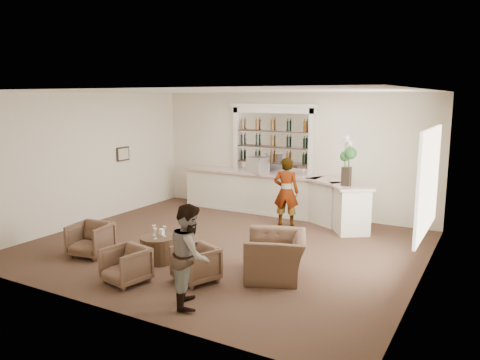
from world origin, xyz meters
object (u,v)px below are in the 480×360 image
armchair_center (126,265)px  armchair_far (276,255)px  armchair_right (196,264)px  sommelier (286,192)px  armchair_left (91,240)px  espresso_machine (258,165)px  bar_counter (276,195)px  cocktail_table (158,249)px  flower_vase (347,158)px  guest (190,255)px

armchair_center → armchair_far: size_ratio=0.58×
armchair_right → sommelier: bearing=114.7°
sommelier → armchair_left: size_ratio=2.32×
armchair_left → espresso_machine: 5.07m
sommelier → armchair_center: (-0.92, -4.72, -0.55)m
sommelier → espresso_machine: size_ratio=3.48×
bar_counter → cocktail_table: (-0.47, -4.45, -0.32)m
armchair_center → armchair_left: bearing=167.5°
bar_counter → armchair_center: size_ratio=8.18×
espresso_machine → flower_vase: 2.76m
cocktail_table → armchair_far: bearing=10.4°
flower_vase → armchair_center: bearing=-116.1°
espresso_machine → armchair_far: bearing=-40.4°
armchair_left → armchair_right: 2.62m
armchair_center → flower_vase: (2.38, 4.87, 1.48)m
flower_vase → armchair_far: bearing=-94.2°
sommelier → espresso_machine: bearing=-46.1°
guest → armchair_left: guest is taller
armchair_right → espresso_machine: 5.12m
armchair_left → armchair_right: size_ratio=1.07×
sommelier → bar_counter: bearing=-65.5°
sommelier → armchair_right: (0.09, -4.08, -0.55)m
flower_vase → cocktail_table: bearing=-124.5°
bar_counter → espresso_machine: bearing=-172.6°
cocktail_table → guest: 2.16m
guest → armchair_far: guest is taller
armchair_left → flower_vase: (3.99, 4.15, 1.45)m
armchair_right → flower_vase: size_ratio=0.60×
bar_counter → guest: size_ratio=3.59×
armchair_far → espresso_machine: size_ratio=2.41×
flower_vase → armchair_left: bearing=-133.8°
armchair_right → armchair_far: 1.44m
armchair_center → espresso_machine: (-0.27, 5.49, 1.04)m
cocktail_table → espresso_machine: 4.51m
guest → armchair_right: bearing=-2.3°
guest → espresso_machine: size_ratio=3.20×
cocktail_table → armchair_right: 1.30m
armchair_far → flower_vase: size_ratio=1.03×
armchair_far → flower_vase: flower_vase is taller
guest → flower_vase: 5.18m
bar_counter → armchair_far: (1.87, -4.02, -0.18)m
sommelier → armchair_center: bearing=65.7°
espresso_machine → flower_vase: flower_vase is taller
bar_counter → sommelier: (0.65, -0.84, 0.29)m
bar_counter → armchair_left: 5.21m
bar_counter → armchair_center: 5.58m
cocktail_table → flower_vase: flower_vase is taller
armchair_left → bar_counter: bearing=59.2°
guest → espresso_machine: 5.92m
armchair_center → espresso_machine: size_ratio=1.40×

